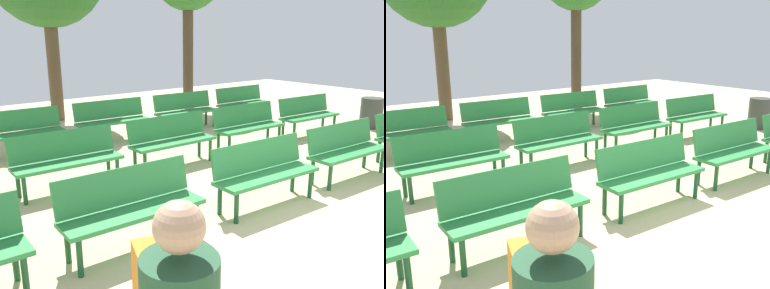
# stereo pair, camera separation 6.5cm
# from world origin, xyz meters

# --- Properties ---
(ground_plane) EXTENTS (24.32, 24.32, 0.00)m
(ground_plane) POSITION_xyz_m (0.00, 0.00, 0.00)
(ground_plane) COLOR #CCB789
(bench_r0_c1) EXTENTS (1.61, 0.53, 0.87)m
(bench_r0_c1) POSITION_xyz_m (-1.93, 1.66, 0.50)
(bench_r0_c1) COLOR #2D8442
(bench_r0_c1) RESTS_ON ground_plane
(bench_r0_c2) EXTENTS (1.62, 0.55, 0.87)m
(bench_r0_c2) POSITION_xyz_m (0.07, 1.56, 0.50)
(bench_r0_c2) COLOR #2D8442
(bench_r0_c2) RESTS_ON ground_plane
(bench_r0_c3) EXTENTS (1.62, 0.56, 0.87)m
(bench_r0_c3) POSITION_xyz_m (1.95, 1.49, 0.50)
(bench_r0_c3) COLOR #2D8442
(bench_r0_c3) RESTS_ON ground_plane
(bench_r1_c1) EXTENTS (1.61, 0.53, 0.87)m
(bench_r1_c1) POSITION_xyz_m (-1.78, 3.78, 0.50)
(bench_r1_c1) COLOR #2D8442
(bench_r1_c1) RESTS_ON ground_plane
(bench_r1_c2) EXTENTS (1.60, 0.49, 0.87)m
(bench_r1_c2) POSITION_xyz_m (0.12, 3.77, 0.50)
(bench_r1_c2) COLOR #2D8442
(bench_r1_c2) RESTS_ON ground_plane
(bench_r1_c3) EXTENTS (1.61, 0.53, 0.87)m
(bench_r1_c3) POSITION_xyz_m (2.01, 3.75, 0.50)
(bench_r1_c3) COLOR #2D8442
(bench_r1_c3) RESTS_ON ground_plane
(bench_r1_c4) EXTENTS (1.62, 0.56, 0.87)m
(bench_r1_c4) POSITION_xyz_m (3.91, 3.69, 0.50)
(bench_r1_c4) COLOR #2D8442
(bench_r1_c4) RESTS_ON ground_plane
(bench_r2_c1) EXTENTS (1.62, 0.54, 0.87)m
(bench_r2_c1) POSITION_xyz_m (-1.78, 6.01, 0.50)
(bench_r2_c1) COLOR #2D8442
(bench_r2_c1) RESTS_ON ground_plane
(bench_r2_c2) EXTENTS (1.62, 0.55, 0.87)m
(bench_r2_c2) POSITION_xyz_m (0.13, 5.98, 0.50)
(bench_r2_c2) COLOR #2D8442
(bench_r2_c2) RESTS_ON ground_plane
(bench_r2_c3) EXTENTS (1.62, 0.56, 0.87)m
(bench_r2_c3) POSITION_xyz_m (2.06, 5.88, 0.50)
(bench_r2_c3) COLOR #2D8442
(bench_r2_c3) RESTS_ON ground_plane
(bench_r2_c4) EXTENTS (1.60, 0.49, 0.87)m
(bench_r2_c4) POSITION_xyz_m (3.98, 5.87, 0.50)
(bench_r2_c4) COLOR #2D8442
(bench_r2_c4) RESTS_ON ground_plane
(trash_bin) EXTENTS (0.53, 0.53, 0.74)m
(trash_bin) POSITION_xyz_m (5.76, 3.15, 0.37)
(trash_bin) COLOR #383D38
(trash_bin) RESTS_ON ground_plane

